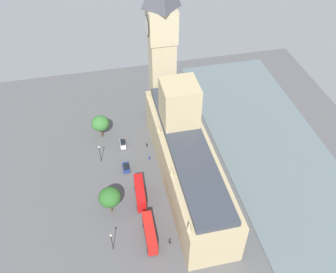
{
  "coord_description": "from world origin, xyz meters",
  "views": [
    {
      "loc": [
        18.94,
        69.26,
        85.02
      ],
      "look_at": [
        1.0,
        -11.16,
        8.1
      ],
      "focal_mm": 40.08,
      "sensor_mm": 36.0,
      "label": 1
    }
  ],
  "objects_px": {
    "car_white_midblock": "(123,144)",
    "car_blue_near_tower": "(126,167)",
    "parliament_building": "(185,155)",
    "pedestrian_under_trees": "(170,242)",
    "street_lamp_far_end": "(100,151)",
    "pedestrian_by_river_gate": "(147,145)",
    "street_lamp_slot_10": "(111,239)",
    "clock_tower": "(162,43)",
    "plane_tree_trailing": "(100,123)",
    "double_decker_bus_leading": "(140,193)",
    "plane_tree_opposite_hall": "(110,197)",
    "double_decker_bus_kerbside": "(150,233)",
    "pedestrian_corner": "(149,158)"
  },
  "relations": [
    {
      "from": "car_blue_near_tower",
      "to": "pedestrian_by_river_gate",
      "type": "height_order",
      "value": "car_blue_near_tower"
    },
    {
      "from": "car_white_midblock",
      "to": "plane_tree_opposite_hall",
      "type": "bearing_deg",
      "value": 77.33
    },
    {
      "from": "plane_tree_opposite_hall",
      "to": "street_lamp_far_end",
      "type": "distance_m",
      "value": 19.46
    },
    {
      "from": "car_blue_near_tower",
      "to": "plane_tree_trailing",
      "type": "distance_m",
      "value": 17.9
    },
    {
      "from": "pedestrian_under_trees",
      "to": "street_lamp_far_end",
      "type": "distance_m",
      "value": 35.94
    },
    {
      "from": "double_decker_bus_leading",
      "to": "pedestrian_by_river_gate",
      "type": "bearing_deg",
      "value": -101.59
    },
    {
      "from": "pedestrian_corner",
      "to": "double_decker_bus_kerbside",
      "type": "bearing_deg",
      "value": 120.38
    },
    {
      "from": "clock_tower",
      "to": "pedestrian_under_trees",
      "type": "bearing_deg",
      "value": 80.05
    },
    {
      "from": "double_decker_bus_leading",
      "to": "plane_tree_opposite_hall",
      "type": "distance_m",
      "value": 9.2
    },
    {
      "from": "parliament_building",
      "to": "pedestrian_by_river_gate",
      "type": "xyz_separation_m",
      "value": [
        8.78,
        -14.55,
        -7.91
      ]
    },
    {
      "from": "parliament_building",
      "to": "plane_tree_opposite_hall",
      "type": "distance_m",
      "value": 24.17
    },
    {
      "from": "pedestrian_corner",
      "to": "plane_tree_trailing",
      "type": "height_order",
      "value": "plane_tree_trailing"
    },
    {
      "from": "pedestrian_corner",
      "to": "street_lamp_far_end",
      "type": "distance_m",
      "value": 15.41
    },
    {
      "from": "double_decker_bus_leading",
      "to": "street_lamp_slot_10",
      "type": "bearing_deg",
      "value": 60.39
    },
    {
      "from": "double_decker_bus_leading",
      "to": "clock_tower",
      "type": "bearing_deg",
      "value": -107.76
    },
    {
      "from": "car_white_midblock",
      "to": "street_lamp_slot_10",
      "type": "distance_m",
      "value": 37.41
    },
    {
      "from": "plane_tree_opposite_hall",
      "to": "car_blue_near_tower",
      "type": "bearing_deg",
      "value": -112.49
    },
    {
      "from": "double_decker_bus_kerbside",
      "to": "pedestrian_by_river_gate",
      "type": "distance_m",
      "value": 33.94
    },
    {
      "from": "pedestrian_by_river_gate",
      "to": "street_lamp_slot_10",
      "type": "xyz_separation_m",
      "value": [
        14.8,
        34.39,
        3.81
      ]
    },
    {
      "from": "pedestrian_corner",
      "to": "street_lamp_slot_10",
      "type": "relative_size",
      "value": 0.24
    },
    {
      "from": "clock_tower",
      "to": "street_lamp_far_end",
      "type": "distance_m",
      "value": 37.99
    },
    {
      "from": "clock_tower",
      "to": "plane_tree_trailing",
      "type": "distance_m",
      "value": 32.07
    },
    {
      "from": "car_white_midblock",
      "to": "car_blue_near_tower",
      "type": "relative_size",
      "value": 1.11
    },
    {
      "from": "double_decker_bus_leading",
      "to": "plane_tree_trailing",
      "type": "bearing_deg",
      "value": -70.24
    },
    {
      "from": "clock_tower",
      "to": "double_decker_bus_leading",
      "type": "height_order",
      "value": "clock_tower"
    },
    {
      "from": "plane_tree_opposite_hall",
      "to": "street_lamp_far_end",
      "type": "relative_size",
      "value": 1.32
    },
    {
      "from": "double_decker_bus_kerbside",
      "to": "pedestrian_corner",
      "type": "height_order",
      "value": "double_decker_bus_kerbside"
    },
    {
      "from": "double_decker_bus_leading",
      "to": "double_decker_bus_kerbside",
      "type": "distance_m",
      "value": 13.23
    },
    {
      "from": "clock_tower",
      "to": "pedestrian_by_river_gate",
      "type": "bearing_deg",
      "value": 61.22
    },
    {
      "from": "pedestrian_corner",
      "to": "plane_tree_trailing",
      "type": "bearing_deg",
      "value": -5.08
    },
    {
      "from": "double_decker_bus_leading",
      "to": "plane_tree_trailing",
      "type": "xyz_separation_m",
      "value": [
        8.12,
        -28.15,
        3.17
      ]
    },
    {
      "from": "pedestrian_by_river_gate",
      "to": "plane_tree_opposite_hall",
      "type": "bearing_deg",
      "value": 104.12
    },
    {
      "from": "car_white_midblock",
      "to": "double_decker_bus_leading",
      "type": "distance_m",
      "value": 22.52
    },
    {
      "from": "pedestrian_under_trees",
      "to": "car_white_midblock",
      "type": "bearing_deg",
      "value": 9.72
    },
    {
      "from": "clock_tower",
      "to": "street_lamp_far_end",
      "type": "height_order",
      "value": "clock_tower"
    },
    {
      "from": "plane_tree_opposite_hall",
      "to": "plane_tree_trailing",
      "type": "height_order",
      "value": "plane_tree_opposite_hall"
    },
    {
      "from": "pedestrian_corner",
      "to": "street_lamp_slot_10",
      "type": "xyz_separation_m",
      "value": [
        14.54,
        28.61,
        3.8
      ]
    },
    {
      "from": "pedestrian_corner",
      "to": "pedestrian_by_river_gate",
      "type": "height_order",
      "value": "pedestrian_corner"
    },
    {
      "from": "clock_tower",
      "to": "street_lamp_far_end",
      "type": "xyz_separation_m",
      "value": [
        23.46,
        18.64,
        -23.36
      ]
    },
    {
      "from": "car_blue_near_tower",
      "to": "plane_tree_trailing",
      "type": "bearing_deg",
      "value": 109.19
    },
    {
      "from": "double_decker_bus_leading",
      "to": "street_lamp_far_end",
      "type": "bearing_deg",
      "value": -57.24
    },
    {
      "from": "car_white_midblock",
      "to": "car_blue_near_tower",
      "type": "xyz_separation_m",
      "value": [
        0.44,
        10.46,
        -0.0
      ]
    },
    {
      "from": "car_white_midblock",
      "to": "street_lamp_slot_10",
      "type": "height_order",
      "value": "street_lamp_slot_10"
    },
    {
      "from": "street_lamp_far_end",
      "to": "plane_tree_trailing",
      "type": "bearing_deg",
      "value": -96.94
    },
    {
      "from": "parliament_building",
      "to": "car_white_midblock",
      "type": "xyz_separation_m",
      "value": [
        16.27,
        -16.66,
        -7.72
      ]
    },
    {
      "from": "clock_tower",
      "to": "pedestrian_corner",
      "type": "bearing_deg",
      "value": 67.62
    },
    {
      "from": "double_decker_bus_kerbside",
      "to": "street_lamp_far_end",
      "type": "distance_m",
      "value": 31.84
    },
    {
      "from": "parliament_building",
      "to": "street_lamp_far_end",
      "type": "bearing_deg",
      "value": -25.45
    },
    {
      "from": "double_decker_bus_kerbside",
      "to": "pedestrian_corner",
      "type": "xyz_separation_m",
      "value": [
        -4.96,
        -27.7,
        -1.93
      ]
    },
    {
      "from": "parliament_building",
      "to": "plane_tree_opposite_hall",
      "type": "xyz_separation_m",
      "value": [
        22.61,
        8.06,
        -2.79
      ]
    }
  ]
}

